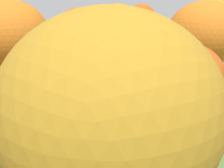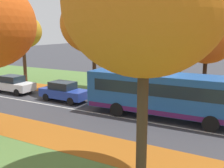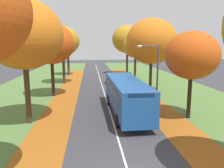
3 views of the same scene
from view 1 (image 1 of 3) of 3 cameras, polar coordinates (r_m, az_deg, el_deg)
grass_verge_left at (r=32.46m, az=-8.98°, el=1.18°), size 12.00×90.00×0.01m
leaf_litter_left at (r=25.31m, az=-7.97°, el=-3.62°), size 2.80×60.00×0.00m
leaf_litter_right at (r=21.95m, az=12.73°, el=-7.36°), size 2.80×60.00×0.00m
road_centre_line at (r=28.47m, az=6.53°, el=-1.11°), size 0.12×80.00×0.01m
tree_left_near at (r=20.89m, az=-21.32°, el=9.80°), size 5.71×5.71×9.29m
tree_left_mid at (r=27.69m, az=-6.84°, el=11.35°), size 5.26×5.26×8.50m
tree_left_far at (r=35.14m, az=1.26°, el=13.47°), size 5.00×5.00×8.79m
tree_left_distant at (r=43.98m, az=6.29°, el=14.23°), size 4.60×4.60×8.61m
tree_right_nearest at (r=6.22m, az=-0.51°, el=-5.50°), size 5.24×5.24×9.12m
tree_right_near at (r=14.83m, az=15.57°, el=1.27°), size 4.23×4.23×7.05m
tree_right_mid at (r=24.41m, az=19.20°, el=10.28°), size 6.20×6.20×9.19m
tree_right_far at (r=33.53m, az=20.88°, el=10.66°), size 4.14×4.14×7.56m
tree_right_distant at (r=41.50m, az=22.26°, el=13.64°), size 6.10×6.10×9.83m
streetlamp_right at (r=17.12m, az=7.40°, el=-0.90°), size 1.89×0.28×6.00m
bus at (r=18.95m, az=0.88°, el=-5.44°), size 2.83×10.45×2.98m
car_blue_lead at (r=26.76m, az=8.95°, el=-0.63°), size 1.89×4.25×1.62m
car_white_following at (r=32.41m, az=12.29°, el=2.45°), size 1.80×4.21×1.62m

